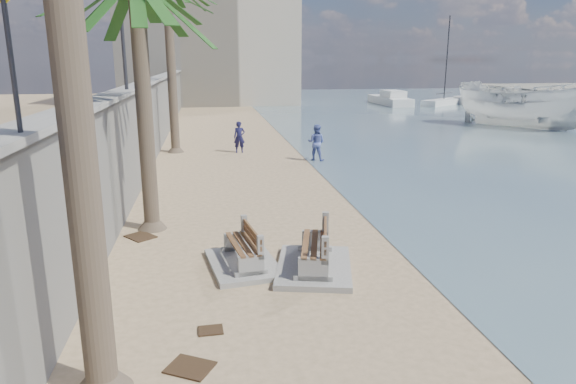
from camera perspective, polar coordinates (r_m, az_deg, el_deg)
seawall at (r=26.12m, az=-14.93°, el=7.83°), size 0.45×70.00×3.50m
wall_cap at (r=25.99m, az=-15.19°, el=11.77°), size 0.80×70.00×0.12m
end_building at (r=57.89m, az=-8.81°, el=16.73°), size 18.00×12.00×14.00m
bench_near at (r=11.46m, az=2.94°, el=-6.61°), size 2.11×2.67×0.99m
bench_far at (r=11.68m, az=-5.04°, el=-6.49°), size 1.75×2.31×0.88m
pedestrian_sign at (r=7.76m, az=-28.95°, el=17.21°), size 0.78×0.07×2.40m
person_a at (r=26.04m, az=-5.43°, el=6.34°), size 0.65×0.45×1.80m
person_b at (r=23.87m, az=3.16°, el=5.72°), size 1.12×1.05×1.86m
boat_cruiser at (r=39.22m, az=24.86°, el=9.07°), size 5.19×5.21×4.32m
yacht_near at (r=55.35m, az=21.86°, el=9.10°), size 3.71×10.39×1.50m
yacht_far at (r=55.88m, az=11.23°, el=9.89°), size 2.27×8.05×1.50m
sailboat_west at (r=56.45m, az=16.91°, el=9.56°), size 6.19×5.25×8.95m
debris_b at (r=8.38m, az=-10.84°, el=-18.60°), size 0.84×0.79×0.03m
debris_c at (r=14.18m, az=-16.06°, el=-4.78°), size 0.92×0.94×0.03m
debris_d at (r=9.29m, az=-8.59°, el=-14.95°), size 0.44×0.36×0.03m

